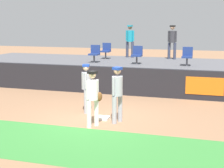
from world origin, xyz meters
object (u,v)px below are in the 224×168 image
first_base (103,118)px  player_runner_visitor (86,85)px  seat_back_left (106,50)px  player_fielder_home (93,95)px  player_coach_visitor (117,91)px  seat_front_right (187,55)px  spectator_hooded (172,40)px  seat_front_left (95,53)px  seat_front_center (137,54)px  spectator_capped (130,39)px

first_base → player_runner_visitor: (-0.83, 0.66, 0.95)m
first_base → seat_back_left: size_ratio=0.48×
player_fielder_home → seat_back_left: 8.43m
player_coach_visitor → seat_back_left: seat_back_left is taller
player_fielder_home → seat_front_right: bearing=-172.2°
seat_back_left → spectator_hooded: size_ratio=0.48×
player_fielder_home → first_base: bearing=-153.9°
player_runner_visitor → seat_front_left: seat_front_left is taller
seat_front_center → seat_back_left: (-2.13, 1.80, 0.00)m
first_base → player_fielder_home: size_ratio=0.23×
player_coach_visitor → spectator_capped: size_ratio=1.00×
seat_front_left → seat_front_center: bearing=-0.0°
first_base → seat_back_left: (-2.30, 7.21, 1.63)m
seat_front_right → spectator_capped: spectator_capped is taller
first_base → player_fielder_home: bearing=-90.3°
player_runner_visitor → first_base: bearing=35.5°
player_fielder_home → seat_front_center: seat_front_center is taller
seat_front_center → spectator_hooded: 2.98m
first_base → seat_front_right: size_ratio=0.48×
seat_front_right → spectator_hooded: bearing=111.8°
seat_front_left → spectator_hooded: bearing=38.6°
first_base → spectator_hooded: (1.05, 8.07, 2.18)m
first_base → player_runner_visitor: player_runner_visitor is taller
player_coach_visitor → seat_front_center: seat_front_center is taller
seat_back_left → player_runner_visitor: bearing=-77.3°
player_fielder_home → seat_back_left: seat_back_left is taller
player_runner_visitor → seat_front_left: size_ratio=2.02×
player_coach_visitor → seat_front_right: size_ratio=2.10×
spectator_hooded → player_fielder_home: bearing=97.6°
player_runner_visitor → seat_back_left: (-1.48, 6.56, 0.68)m
seat_back_left → player_coach_visitor: bearing=-68.9°
player_fielder_home → spectator_capped: size_ratio=0.97×
player_runner_visitor → spectator_capped: bearing=167.3°
player_runner_visitor → seat_front_center: (0.65, 4.76, 0.68)m
first_base → seat_front_left: size_ratio=0.48×
seat_front_right → spectator_hooded: size_ratio=0.48×
player_runner_visitor → seat_back_left: size_ratio=2.02×
spectator_hooded → seat_front_left: bearing=52.8°
seat_front_left → player_runner_visitor: bearing=-73.0°
seat_back_left → first_base: bearing=-72.3°
player_fielder_home → spectator_capped: (-1.29, 9.19, 1.24)m
player_coach_visitor → spectator_hooded: spectator_hooded is taller
player_runner_visitor → seat_front_right: 5.63m
first_base → spectator_capped: size_ratio=0.23×
player_fielder_home → seat_front_left: size_ratio=2.03×
player_fielder_home → seat_front_center: size_ratio=2.03×
seat_back_left → spectator_capped: bearing=47.7°
player_fielder_home → player_runner_visitor: 1.73m
player_coach_visitor → seat_back_left: 8.00m
player_runner_visitor → seat_back_left: bearing=176.6°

